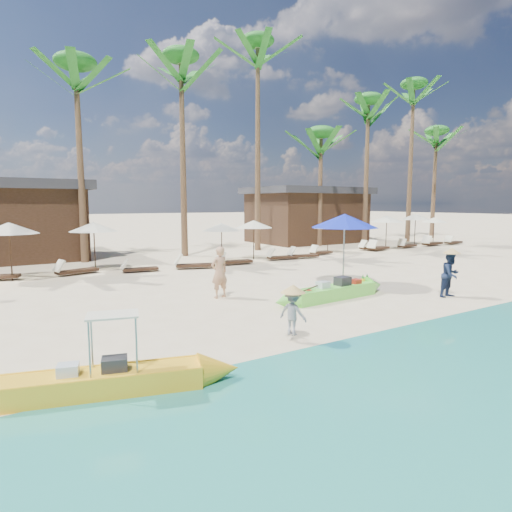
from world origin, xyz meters
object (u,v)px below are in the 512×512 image
tourist (219,272)px  blue_umbrella (345,221)px  yellow_canoe (102,381)px  green_canoe (333,292)px

tourist → blue_umbrella: 5.19m
yellow_canoe → tourist: (4.86, 5.35, 0.63)m
green_canoe → blue_umbrella: bearing=35.2°
yellow_canoe → tourist: tourist is taller
green_canoe → yellow_canoe: size_ratio=1.08×
tourist → green_canoe: bearing=137.9°
green_canoe → blue_umbrella: 3.26m
green_canoe → yellow_canoe: (-7.90, -3.26, -0.01)m
green_canoe → blue_umbrella: blue_umbrella is taller
green_canoe → tourist: tourist is taller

